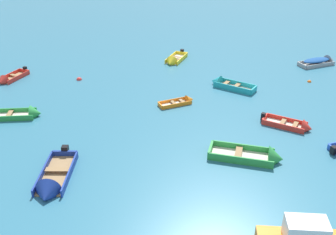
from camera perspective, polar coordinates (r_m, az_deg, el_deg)
The scene contains 11 objects.
rowboat_green_back_row_left at distance 29.92m, azimuth -20.17°, elevation 0.45°, with size 4.03×1.84×1.18m.
rowboat_red_midfield_right at distance 27.95m, azimuth 18.20°, elevation -1.20°, with size 3.46×2.38×1.08m.
rowboat_deep_blue_outer_right at distance 21.96m, azimuth -16.70°, elevation -9.45°, with size 1.86×4.71×1.43m.
rowboat_grey_near_left at distance 40.98m, azimuth 21.50°, elevation 7.63°, with size 4.03×2.88×1.23m.
rowboat_turquoise_far_right at distance 33.44m, azimuth 8.26°, elevation 4.85°, with size 3.95×2.83×1.12m.
rowboat_green_near_right at distance 23.87m, azimuth 13.42°, elevation -5.64°, with size 4.54×2.21×1.41m.
rowboat_orange_back_row_center at distance 30.17m, azimuth 2.27°, elevation 2.36°, with size 2.87×2.08×0.81m.
rowboat_red_far_back at distance 36.89m, azimuth -22.31°, elevation 5.15°, with size 1.99×3.45×1.05m.
rowboat_yellow_distant_center at distance 38.65m, azimuth 0.80°, elevation 8.27°, with size 2.21×3.78×1.18m.
mooring_buoy_central at distance 36.24m, azimuth 19.91°, elevation 4.90°, with size 0.35×0.35×0.35m, color orange.
mooring_buoy_between_boats_left at distance 35.42m, azimuth -12.83°, elevation 5.39°, with size 0.47×0.47×0.47m, color red.
Camera 1 is at (2.03, -5.03, 13.04)m, focal length 41.78 mm.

